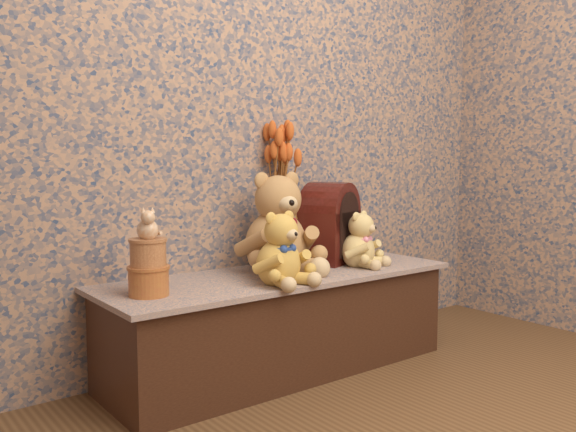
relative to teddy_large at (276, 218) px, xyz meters
name	(u,v)px	position (x,y,z in m)	size (l,w,h in m)	color
display_shelf	(281,322)	(-0.01, -0.05, -0.42)	(1.50, 0.52, 0.41)	#384E72
teddy_large	(276,218)	(0.00, 0.00, 0.00)	(0.35, 0.42, 0.44)	#A67440
teddy_medium	(279,245)	(-0.14, -0.20, -0.08)	(0.23, 0.28, 0.29)	#B38F32
teddy_small	(358,237)	(0.36, -0.11, -0.09)	(0.20, 0.24, 0.26)	#DCB468
cathedral_radio	(330,222)	(0.33, 0.04, -0.04)	(0.26, 0.19, 0.36)	#38100A
ceramic_vase	(281,240)	(0.11, 0.12, -0.11)	(0.13, 0.13, 0.22)	tan
dried_stalks	(281,169)	(0.11, 0.12, 0.20)	(0.21, 0.21, 0.40)	#D05821
biscuit_tin_lower	(149,281)	(-0.61, -0.09, -0.17)	(0.14, 0.14, 0.10)	gold
biscuit_tin_upper	(148,253)	(-0.61, -0.09, -0.07)	(0.12, 0.12, 0.09)	tan
cat_figurine	(147,223)	(-0.61, -0.09, 0.03)	(0.08, 0.09, 0.11)	silver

